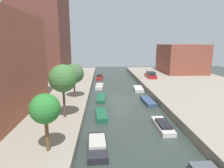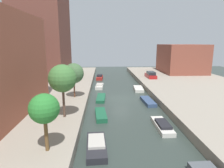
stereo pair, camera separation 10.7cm
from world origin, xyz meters
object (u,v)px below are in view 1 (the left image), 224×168
object	(u,v)px
moored_boat_left_4	(99,86)
moored_boat_right_3	(138,89)
low_block_right	(181,58)
street_tree_1	(63,79)
moored_boat_right_1	(163,125)
moored_boat_left_2	(101,115)
street_tree_0	(45,109)
moored_boat_left_5	(100,77)
parked_car	(151,75)
moored_boat_left_1	(97,146)
moored_boat_right_2	(148,101)
street_tree_2	(74,73)
moored_boat_left_3	(101,98)
apartment_tower_far	(42,21)

from	to	relation	value
moored_boat_left_4	moored_boat_right_3	xyz separation A→B (m)	(7.29, -2.41, -0.09)
low_block_right	street_tree_1	world-z (taller)	low_block_right
moored_boat_right_1	low_block_right	bearing A→B (deg)	65.21
street_tree_1	moored_boat_left_2	size ratio (longest dim) A/B	1.35
low_block_right	street_tree_0	size ratio (longest dim) A/B	2.87
moored_boat_left_2	moored_boat_left_5	world-z (taller)	moored_boat_left_5
street_tree_1	moored_boat_left_4	distance (m)	18.55
moored_boat_right_1	moored_boat_right_3	xyz separation A→B (m)	(0.54, 16.33, -0.05)
street_tree_0	street_tree_1	size ratio (longest dim) A/B	0.77
moored_boat_left_5	moored_boat_right_3	size ratio (longest dim) A/B	0.97
parked_car	moored_boat_left_1	world-z (taller)	parked_car
street_tree_1	moored_boat_left_1	distance (m)	7.64
street_tree_0	moored_boat_left_1	xyz separation A→B (m)	(3.50, 1.63, -3.83)
moored_boat_right_2	street_tree_2	bearing A→B (deg)	178.99
moored_boat_left_3	low_block_right	bearing A→B (deg)	45.03
low_block_right	moored_boat_left_1	xyz separation A→B (m)	(-21.39, -35.53, -4.31)
low_block_right	parked_car	size ratio (longest dim) A/B	2.57
moored_boat_right_1	moored_boat_right_2	bearing A→B (deg)	86.65
street_tree_0	moored_boat_right_2	distance (m)	17.93
street_tree_1	parked_car	distance (m)	27.49
moored_boat_left_1	moored_boat_left_4	xyz separation A→B (m)	(-0.08, 22.42, 0.02)
low_block_right	moored_boat_right_1	size ratio (longest dim) A/B	2.81
street_tree_1	low_block_right	bearing A→B (deg)	50.98
street_tree_2	parked_car	xyz separation A→B (m)	(14.89, 15.25, -2.88)
street_tree_1	moored_boat_right_2	xyz separation A→B (m)	(10.68, 7.41, -4.87)
low_block_right	street_tree_2	size ratio (longest dim) A/B	2.49
moored_boat_left_1	street_tree_2	bearing A→B (deg)	105.72
apartment_tower_far	street_tree_2	xyz separation A→B (m)	(9.12, -17.88, -8.87)
moored_boat_right_3	moored_boat_left_1	bearing A→B (deg)	-109.83
moored_boat_left_1	moored_boat_right_1	distance (m)	7.63
street_tree_0	parked_car	world-z (taller)	street_tree_0
street_tree_1	moored_boat_right_3	distance (m)	19.22
moored_boat_left_3	moored_boat_left_4	bearing A→B (deg)	92.53
street_tree_0	moored_boat_left_3	bearing A→B (deg)	76.75
low_block_right	moored_boat_left_5	world-z (taller)	low_block_right
moored_boat_left_3	moored_boat_right_1	xyz separation A→B (m)	(6.40, -10.71, 0.08)
street_tree_2	moored_boat_left_3	bearing A→B (deg)	27.69
parked_car	moored_boat_left_5	distance (m)	12.33
moored_boat_left_4	parked_car	bearing A→B (deg)	24.56
apartment_tower_far	street_tree_1	xyz separation A→B (m)	(9.12, -25.48, -8.21)
apartment_tower_far	moored_boat_left_2	xyz separation A→B (m)	(12.92, -23.12, -13.07)
apartment_tower_far	low_block_right	xyz separation A→B (m)	(34.00, 5.23, -8.69)
moored_boat_left_1	moored_boat_left_3	distance (m)	14.40
moored_boat_left_4	moored_boat_right_3	size ratio (longest dim) A/B	1.00
moored_boat_right_2	moored_boat_left_1	bearing A→B (deg)	-120.42
moored_boat_right_1	moored_boat_left_4	bearing A→B (deg)	109.83
street_tree_1	moored_boat_left_1	world-z (taller)	street_tree_1
low_block_right	moored_boat_left_1	bearing A→B (deg)	-121.05
parked_car	moored_boat_left_3	bearing A→B (deg)	-129.95
moored_boat_left_1	moored_boat_left_2	size ratio (longest dim) A/B	1.05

